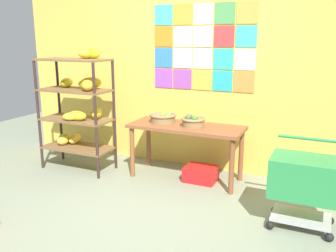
{
  "coord_description": "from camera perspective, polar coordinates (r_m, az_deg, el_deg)",
  "views": [
    {
      "loc": [
        1.8,
        -2.87,
        1.74
      ],
      "look_at": [
        0.21,
        0.6,
        0.8
      ],
      "focal_mm": 38.21,
      "sensor_mm": 36.0,
      "label": 1
    }
  ],
  "objects": [
    {
      "name": "shopping_cart",
      "position": [
        3.55,
        20.93,
        -8.05
      ],
      "size": [
        0.61,
        0.47,
        0.82
      ],
      "rotation": [
        0.0,
        0.0,
        -0.16
      ],
      "color": "black",
      "rests_on": "ground"
    },
    {
      "name": "back_wall_with_art",
      "position": [
        4.85,
        2.84,
        9.61
      ],
      "size": [
        5.15,
        0.07,
        2.77
      ],
      "color": "#E3BC4A",
      "rests_on": "ground"
    },
    {
      "name": "display_table",
      "position": [
        4.44,
        2.91,
        -1.14
      ],
      "size": [
        1.42,
        0.57,
        0.7
      ],
      "color": "brown",
      "rests_on": "ground"
    },
    {
      "name": "produce_crate_under_table",
      "position": [
        4.53,
        5.24,
        -7.59
      ],
      "size": [
        0.39,
        0.31,
        0.19
      ],
      "primitive_type": "cube",
      "color": "red",
      "rests_on": "ground"
    },
    {
      "name": "banana_shelf_unit",
      "position": [
        4.9,
        -14.12,
        3.62
      ],
      "size": [
        0.96,
        0.51,
        1.63
      ],
      "color": "#342220",
      "rests_on": "ground"
    },
    {
      "name": "fruit_basket_back_right",
      "position": [
        4.57,
        -0.79,
        1.36
      ],
      "size": [
        0.34,
        0.34,
        0.13
      ],
      "color": "olive",
      "rests_on": "display_table"
    },
    {
      "name": "ground",
      "position": [
        3.81,
        -6.84,
        -13.48
      ],
      "size": [
        9.18,
        9.18,
        0.0
      ],
      "primitive_type": "plane",
      "color": "gray"
    },
    {
      "name": "fruit_basket_right",
      "position": [
        4.36,
        4.01,
        0.79
      ],
      "size": [
        0.3,
        0.3,
        0.14
      ],
      "color": "olive",
      "rests_on": "display_table"
    }
  ]
}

